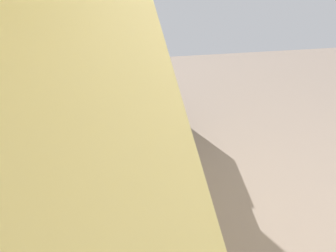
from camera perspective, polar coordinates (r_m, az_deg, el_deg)
The scene contains 4 objects.
wall_back at distance 1.43m, azimuth -20.21°, elevation -0.56°, with size 4.48×0.12×2.72m, color #E0D184.
upper_cabinets at distance 0.87m, azimuth -15.00°, elevation 8.00°, with size 2.36×0.34×0.57m.
oven_range at distance 3.35m, azimuth -5.89°, elevation 6.81°, with size 0.58×0.64×1.09m.
microwave at distance 2.25m, azimuth -6.90°, elevation 7.94°, with size 0.50×0.34×0.33m.
Camera 1 is at (-1.10, 1.15, 2.20)m, focal length 33.15 mm.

